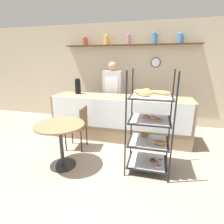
# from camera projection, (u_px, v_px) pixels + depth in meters

# --- Properties ---
(ground_plane) EXTENTS (14.00, 14.00, 0.00)m
(ground_plane) POSITION_uv_depth(u_px,v_px,m) (107.00, 163.00, 3.08)
(ground_plane) COLOR gray
(back_wall) EXTENTS (10.00, 0.30, 2.70)m
(back_wall) POSITION_uv_depth(u_px,v_px,m) (130.00, 74.00, 4.86)
(back_wall) COLOR beige
(back_wall) RESTS_ON ground_plane
(display_counter) EXTENTS (3.05, 0.70, 0.97)m
(display_counter) POSITION_uv_depth(u_px,v_px,m) (120.00, 118.00, 3.96)
(display_counter) COLOR #937A5B
(display_counter) RESTS_ON ground_plane
(pastry_rack) EXTENTS (0.67, 0.61, 1.61)m
(pastry_rack) POSITION_uv_depth(u_px,v_px,m) (150.00, 126.00, 2.71)
(pastry_rack) COLOR black
(pastry_rack) RESTS_ON ground_plane
(person_worker) EXTENTS (0.46, 0.23, 1.70)m
(person_worker) POSITION_uv_depth(u_px,v_px,m) (112.00, 93.00, 4.48)
(person_worker) COLOR #282833
(person_worker) RESTS_ON ground_plane
(cafe_table) EXTENTS (0.79, 0.79, 0.75)m
(cafe_table) POSITION_uv_depth(u_px,v_px,m) (60.00, 135.00, 2.84)
(cafe_table) COLOR #262628
(cafe_table) RESTS_ON ground_plane
(cafe_chair) EXTENTS (0.40, 0.40, 0.87)m
(cafe_chair) POSITION_uv_depth(u_px,v_px,m) (80.00, 124.00, 3.45)
(cafe_chair) COLOR black
(cafe_chair) RESTS_ON ground_plane
(coffee_carafe) EXTENTS (0.13, 0.13, 0.37)m
(coffee_carafe) POSITION_uv_depth(u_px,v_px,m) (78.00, 86.00, 4.13)
(coffee_carafe) COLOR black
(coffee_carafe) RESTS_ON display_counter
(donut_tray_counter) EXTENTS (0.42, 0.32, 0.05)m
(donut_tray_counter) POSITION_uv_depth(u_px,v_px,m) (154.00, 98.00, 3.59)
(donut_tray_counter) COLOR white
(donut_tray_counter) RESTS_ON display_counter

